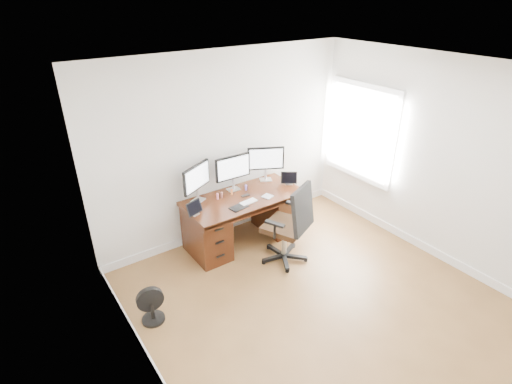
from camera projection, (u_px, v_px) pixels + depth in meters
ground at (330, 312)px, 4.66m from camera, size 4.50×4.50×0.00m
back_wall at (226, 147)px, 5.68m from camera, size 4.00×0.10×2.70m
right_wall at (445, 164)px, 5.14m from camera, size 0.10×4.50×2.70m
desk at (243, 217)px, 5.80m from camera, size 1.70×0.80×0.75m
office_chair at (288, 237)px, 5.39m from camera, size 0.81×0.81×1.16m
floor_fan at (151, 306)px, 4.45m from camera, size 0.31×0.26×0.45m
monitor_left at (197, 179)px, 5.37m from camera, size 0.51×0.28×0.53m
monitor_center at (233, 169)px, 5.66m from camera, size 0.55×0.14×0.53m
monitor_right at (266, 160)px, 5.96m from camera, size 0.50×0.29×0.53m
tablet_left at (195, 209)px, 5.14m from camera, size 0.25×0.14×0.19m
tablet_right at (289, 179)px, 5.95m from camera, size 0.23×0.20×0.19m
keyboard at (248, 202)px, 5.47m from camera, size 0.26×0.13×0.01m
trackpad at (268, 196)px, 5.62m from camera, size 0.17×0.17×0.01m
drawing_tablet at (239, 207)px, 5.34m from camera, size 0.26×0.19×0.01m
phone at (245, 195)px, 5.65m from camera, size 0.12×0.06×0.01m
figurine_pink at (218, 196)px, 5.54m from camera, size 0.04×0.04×0.09m
figurine_brown at (222, 195)px, 5.57m from camera, size 0.04×0.04×0.09m
figurine_orange at (232, 191)px, 5.65m from camera, size 0.04×0.04×0.09m
figurine_purple at (246, 187)px, 5.78m from camera, size 0.04×0.04×0.09m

